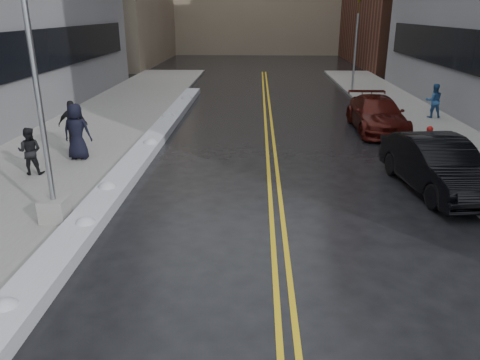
# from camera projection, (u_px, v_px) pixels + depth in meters

# --- Properties ---
(ground) EXTENTS (160.00, 160.00, 0.00)m
(ground) POSITION_uv_depth(u_px,v_px,m) (168.00, 267.00, 10.29)
(ground) COLOR black
(ground) RESTS_ON ground
(sidewalk_west) EXTENTS (5.50, 50.00, 0.15)m
(sidewalk_west) POSITION_uv_depth(u_px,v_px,m) (76.00, 142.00, 19.85)
(sidewalk_west) COLOR gray
(sidewalk_west) RESTS_ON ground
(sidewalk_east) EXTENTS (4.00, 50.00, 0.15)m
(sidewalk_east) POSITION_uv_depth(u_px,v_px,m) (452.00, 145.00, 19.31)
(sidewalk_east) COLOR gray
(sidewalk_east) RESTS_ON ground
(lane_line_left) EXTENTS (0.12, 50.00, 0.01)m
(lane_line_left) POSITION_uv_depth(u_px,v_px,m) (267.00, 145.00, 19.60)
(lane_line_left) COLOR gold
(lane_line_left) RESTS_ON ground
(lane_line_right) EXTENTS (0.12, 50.00, 0.01)m
(lane_line_right) POSITION_uv_depth(u_px,v_px,m) (274.00, 145.00, 19.59)
(lane_line_right) COLOR gold
(lane_line_right) RESTS_ON ground
(snow_ridge) EXTENTS (0.90, 30.00, 0.34)m
(snow_ridge) POSITION_uv_depth(u_px,v_px,m) (142.00, 154.00, 17.83)
(snow_ridge) COLOR silver
(snow_ridge) RESTS_ON ground
(lamppost) EXTENTS (0.65, 0.65, 7.62)m
(lamppost) POSITION_uv_depth(u_px,v_px,m) (43.00, 131.00, 11.42)
(lamppost) COLOR gray
(lamppost) RESTS_ON sidewalk_west
(fire_hydrant) EXTENTS (0.26, 0.26, 0.73)m
(fire_hydrant) POSITION_uv_depth(u_px,v_px,m) (429.00, 134.00, 19.18)
(fire_hydrant) COLOR maroon
(fire_hydrant) RESTS_ON sidewalk_east
(traffic_signal) EXTENTS (0.16, 0.20, 6.00)m
(traffic_signal) POSITION_uv_depth(u_px,v_px,m) (356.00, 41.00, 31.37)
(traffic_signal) COLOR gray
(traffic_signal) RESTS_ON sidewalk_east
(pedestrian_b) EXTENTS (0.83, 0.67, 1.59)m
(pedestrian_b) POSITION_uv_depth(u_px,v_px,m) (30.00, 151.00, 15.45)
(pedestrian_b) COLOR black
(pedestrian_b) RESTS_ON sidewalk_west
(pedestrian_c) EXTENTS (1.02, 0.67, 2.05)m
(pedestrian_c) POSITION_uv_depth(u_px,v_px,m) (77.00, 132.00, 16.98)
(pedestrian_c) COLOR black
(pedestrian_c) RESTS_ON sidewalk_west
(pedestrian_d) EXTENTS (1.17, 0.65, 1.88)m
(pedestrian_d) POSITION_uv_depth(u_px,v_px,m) (73.00, 124.00, 18.42)
(pedestrian_d) COLOR black
(pedestrian_d) RESTS_ON sidewalk_west
(pedestrian_east) EXTENTS (0.86, 0.68, 1.71)m
(pedestrian_east) POSITION_uv_depth(u_px,v_px,m) (434.00, 101.00, 23.75)
(pedestrian_east) COLOR navy
(pedestrian_east) RESTS_ON sidewalk_east
(car_black) EXTENTS (2.42, 5.26, 1.67)m
(car_black) POSITION_uv_depth(u_px,v_px,m) (437.00, 165.00, 14.40)
(car_black) COLOR black
(car_black) RESTS_ON ground
(car_maroon) EXTENTS (2.19, 5.34, 1.55)m
(car_maroon) POSITION_uv_depth(u_px,v_px,m) (377.00, 114.00, 21.75)
(car_maroon) COLOR #3E0E0A
(car_maroon) RESTS_ON ground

